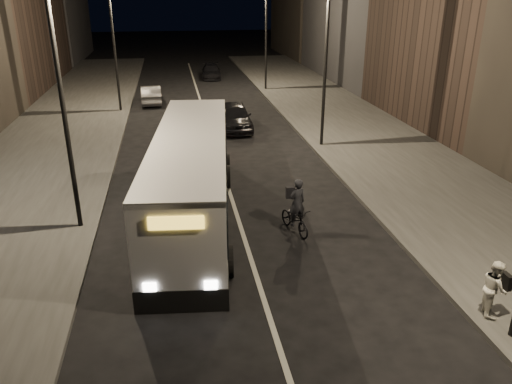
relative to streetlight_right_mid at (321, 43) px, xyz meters
name	(u,v)px	position (x,y,z in m)	size (l,w,h in m)	color
ground	(256,274)	(-5.33, -12.00, -5.36)	(180.00, 180.00, 0.00)	black
sidewalk_right	(359,133)	(3.17, 2.00, -5.28)	(7.00, 70.00, 0.16)	#31312F
sidewalk_left	(53,148)	(-13.83, 2.00, -5.28)	(7.00, 70.00, 0.16)	#31312F
streetlight_right_mid	(321,43)	(0.00, 0.00, 0.00)	(1.20, 0.44, 8.12)	black
streetlight_right_far	(263,22)	(0.00, 16.00, 0.00)	(1.20, 0.44, 8.12)	black
streetlight_left_near	(67,76)	(-10.66, -8.00, 0.00)	(1.20, 0.44, 8.12)	black
streetlight_left_far	(117,30)	(-10.66, 10.00, 0.00)	(1.20, 0.44, 8.12)	black
city_bus	(192,174)	(-6.93, -7.70, -3.64)	(3.75, 11.94, 3.17)	silver
cyclist_on_bicycle	(295,215)	(-3.51, -9.51, -4.68)	(1.10, 1.88, 2.05)	black
pedestrian_woman	(494,288)	(0.27, -15.10, -4.45)	(0.73, 0.57, 1.51)	silver
car_near	(234,116)	(-3.83, 4.41, -4.57)	(1.86, 4.63, 1.58)	black
car_mid	(151,95)	(-8.93, 12.48, -4.70)	(1.40, 4.01, 1.32)	#39393C
car_far	(211,71)	(-3.64, 22.76, -4.75)	(1.73, 4.24, 1.23)	black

